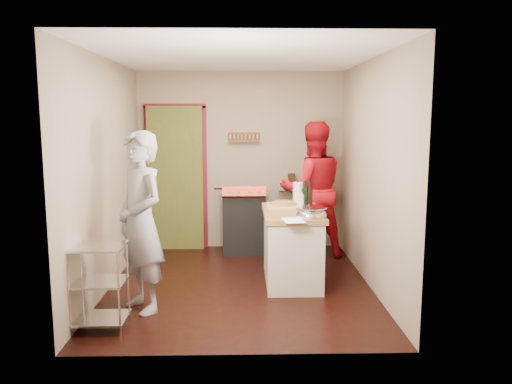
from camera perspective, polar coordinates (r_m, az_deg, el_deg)
The scene contains 10 objects.
floor at distance 5.95m, azimuth -1.82°, elevation -10.50°, with size 3.50×3.50×0.00m, color black.
back_wall at distance 7.48m, azimuth -6.67°, elevation 2.29°, with size 3.00×0.44×2.60m.
left_wall at distance 5.86m, azimuth -16.70°, elevation 1.92°, with size 0.04×3.50×2.60m, color gray.
right_wall at distance 5.84m, azimuth 13.02°, elevation 2.03°, with size 0.04×3.50×2.60m, color gray.
ceiling at distance 5.66m, azimuth -1.95°, elevation 15.34°, with size 3.00×3.50×0.02m, color white.
stove at distance 7.20m, azimuth -1.37°, elevation -3.40°, with size 0.60×0.63×1.00m.
wire_shelving at distance 4.85m, azimuth -17.47°, elevation -9.89°, with size 0.48×0.40×0.80m.
island at distance 5.93m, azimuth 4.17°, elevation -5.94°, with size 0.68×1.29×1.17m.
person_stripe at distance 5.09m, azimuth -13.02°, elevation -3.39°, with size 0.66×0.43×1.81m, color #A2A1A6.
person_red at distance 6.96m, azimuth 6.48°, elevation 0.24°, with size 0.91×0.71×1.88m, color #AD0B15.
Camera 1 is at (0.05, -5.62, 1.94)m, focal length 35.00 mm.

